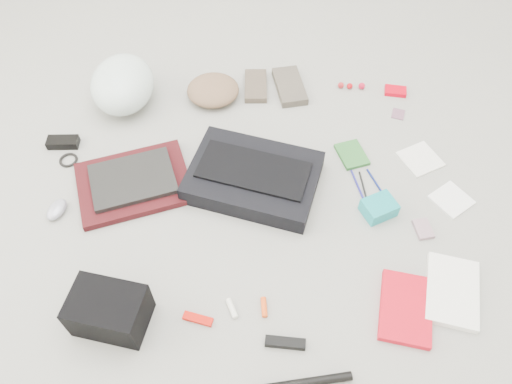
{
  "coord_description": "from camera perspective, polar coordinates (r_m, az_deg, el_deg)",
  "views": [
    {
      "loc": [
        -0.07,
        -1.04,
        1.46
      ],
      "look_at": [
        0.0,
        0.0,
        0.05
      ],
      "focal_mm": 35.0,
      "sensor_mm": 36.0,
      "label": 1
    }
  ],
  "objects": [
    {
      "name": "ground_plane",
      "position": [
        1.8,
        0.0,
        -0.95
      ],
      "size": [
        4.0,
        4.0,
        0.0
      ],
      "primitive_type": "plane",
      "color": "gray"
    },
    {
      "name": "messenger_bag",
      "position": [
        1.81,
        -0.3,
        1.68
      ],
      "size": [
        0.54,
        0.47,
        0.08
      ],
      "primitive_type": "cube",
      "rotation": [
        0.0,
        0.0,
        -0.37
      ],
      "color": "black",
      "rests_on": "ground_plane"
    },
    {
      "name": "bag_flap",
      "position": [
        1.78,
        -0.3,
        2.54
      ],
      "size": [
        0.43,
        0.31,
        0.01
      ],
      "primitive_type": "cube",
      "rotation": [
        0.0,
        0.0,
        -0.37
      ],
      "color": "black",
      "rests_on": "messenger_bag"
    },
    {
      "name": "laptop_sleeve",
      "position": [
        1.88,
        -13.78,
        1.01
      ],
      "size": [
        0.46,
        0.39,
        0.03
      ],
      "primitive_type": "cube",
      "rotation": [
        0.0,
        0.0,
        0.25
      ],
      "color": "#3E0E11",
      "rests_on": "ground_plane"
    },
    {
      "name": "laptop",
      "position": [
        1.86,
        -13.92,
        1.45
      ],
      "size": [
        0.34,
        0.28,
        0.02
      ],
      "primitive_type": "cube",
      "rotation": [
        0.0,
        0.0,
        0.25
      ],
      "color": "black",
      "rests_on": "laptop_sleeve"
    },
    {
      "name": "bike_helmet",
      "position": [
        2.14,
        -15.01,
        11.8
      ],
      "size": [
        0.28,
        0.34,
        0.19
      ],
      "primitive_type": "ellipsoid",
      "rotation": [
        0.0,
        0.0,
        -0.08
      ],
      "color": "white",
      "rests_on": "ground_plane"
    },
    {
      "name": "beanie",
      "position": [
        2.14,
        -4.94,
        11.53
      ],
      "size": [
        0.22,
        0.21,
        0.08
      ],
      "primitive_type": "ellipsoid",
      "rotation": [
        0.0,
        0.0,
        -0.0
      ],
      "color": "brown",
      "rests_on": "ground_plane"
    },
    {
      "name": "mitten_left",
      "position": [
        2.19,
        -0.03,
        12.03
      ],
      "size": [
        0.11,
        0.19,
        0.03
      ],
      "primitive_type": "cube",
      "rotation": [
        0.0,
        0.0,
        -0.07
      ],
      "color": "brown",
      "rests_on": "ground_plane"
    },
    {
      "name": "mitten_right",
      "position": [
        2.18,
        3.86,
        11.96
      ],
      "size": [
        0.13,
        0.23,
        0.03
      ],
      "primitive_type": "cube",
      "rotation": [
        0.0,
        0.0,
        0.11
      ],
      "color": "#544C43",
      "rests_on": "ground_plane"
    },
    {
      "name": "power_brick",
      "position": [
        2.09,
        -21.19,
        5.32
      ],
      "size": [
        0.12,
        0.06,
        0.03
      ],
      "primitive_type": "cube",
      "rotation": [
        0.0,
        0.0,
        -0.06
      ],
      "color": "black",
      "rests_on": "ground_plane"
    },
    {
      "name": "cable_coil",
      "position": [
        2.04,
        -20.65,
        3.44
      ],
      "size": [
        0.09,
        0.09,
        0.01
      ],
      "primitive_type": "torus",
      "rotation": [
        0.0,
        0.0,
        -0.43
      ],
      "color": "black",
      "rests_on": "ground_plane"
    },
    {
      "name": "mouse",
      "position": [
        1.89,
        -21.83,
        -1.87
      ],
      "size": [
        0.09,
        0.11,
        0.04
      ],
      "primitive_type": "ellipsoid",
      "rotation": [
        0.0,
        0.0,
        -0.39
      ],
      "color": "#999AAF",
      "rests_on": "ground_plane"
    },
    {
      "name": "camera_bag",
      "position": [
        1.57,
        -16.42,
        -12.88
      ],
      "size": [
        0.25,
        0.21,
        0.14
      ],
      "primitive_type": "cube",
      "rotation": [
        0.0,
        0.0,
        -0.29
      ],
      "color": "black",
      "rests_on": "ground_plane"
    },
    {
      "name": "multitool",
      "position": [
        1.58,
        -6.65,
        -14.21
      ],
      "size": [
        0.1,
        0.06,
        0.01
      ],
      "primitive_type": "cube",
      "rotation": [
        0.0,
        0.0,
        -0.35
      ],
      "color": "#C00C01",
      "rests_on": "ground_plane"
    },
    {
      "name": "toiletry_tube_white",
      "position": [
        1.58,
        -2.79,
        -13.15
      ],
      "size": [
        0.04,
        0.07,
        0.02
      ],
      "primitive_type": "cylinder",
      "rotation": [
        1.57,
        0.0,
        0.33
      ],
      "color": "white",
      "rests_on": "ground_plane"
    },
    {
      "name": "toiletry_tube_orange",
      "position": [
        1.58,
        0.93,
        -13.02
      ],
      "size": [
        0.02,
        0.06,
        0.02
      ],
      "primitive_type": "cylinder",
      "rotation": [
        1.57,
        0.0,
        0.0
      ],
      "color": "#EA4B13",
      "rests_on": "ground_plane"
    },
    {
      "name": "u_lock",
      "position": [
        1.54,
        3.36,
        -16.82
      ],
      "size": [
        0.12,
        0.05,
        0.02
      ],
      "primitive_type": "cube",
      "rotation": [
        0.0,
        0.0,
        -0.17
      ],
      "color": "black",
      "rests_on": "ground_plane"
    },
    {
      "name": "bike_pump",
      "position": [
        1.51,
        5.47,
        -20.9
      ],
      "size": [
        0.28,
        0.05,
        0.03
      ],
      "primitive_type": "cylinder",
      "rotation": [
        0.0,
        1.57,
        0.07
      ],
      "color": "black",
      "rests_on": "ground_plane"
    },
    {
      "name": "book_red",
      "position": [
        1.65,
        16.74,
        -12.61
      ],
      "size": [
        0.21,
        0.27,
        0.02
      ],
      "primitive_type": "cube",
      "rotation": [
        0.0,
        0.0,
        -0.29
      ],
      "color": "red",
      "rests_on": "ground_plane"
    },
    {
      "name": "book_white",
      "position": [
        1.72,
        21.49,
        -10.5
      ],
      "size": [
        0.23,
        0.28,
        0.03
      ],
      "primitive_type": "cube",
      "rotation": [
        0.0,
        0.0,
        -0.32
      ],
      "color": "white",
      "rests_on": "ground_plane"
    },
    {
      "name": "notepad",
      "position": [
        1.96,
        10.89,
        4.22
      ],
      "size": [
        0.12,
        0.15,
        0.02
      ],
      "primitive_type": "cube",
      "rotation": [
        0.0,
        0.0,
        0.23
      ],
      "color": "#2A652B",
      "rests_on": "ground_plane"
    },
    {
      "name": "pen_blue",
      "position": [
        1.87,
        11.51,
        0.82
      ],
      "size": [
        0.03,
        0.14,
        0.01
      ],
      "primitive_type": "cylinder",
      "rotation": [
        1.57,
        0.0,
        0.14
      ],
      "color": "navy",
      "rests_on": "ground_plane"
    },
    {
      "name": "pen_black",
      "position": [
        1.88,
        12.12,
        0.78
      ],
      "size": [
        0.01,
        0.12,
        0.01
      ],
      "primitive_type": "cylinder",
      "rotation": [
        1.57,
        0.0,
        0.01
      ],
      "color": "black",
      "rests_on": "ground_plane"
    },
    {
      "name": "pen_navy",
      "position": [
        1.89,
        13.5,
        1.08
      ],
      "size": [
        0.04,
        0.13,
        0.01
      ],
      "primitive_type": "cylinder",
      "rotation": [
        1.57,
        0.0,
        0.28
      ],
      "color": "navy",
      "rests_on": "ground_plane"
    },
    {
      "name": "accordion_wallet",
      "position": [
        1.8,
        13.87,
        -1.76
      ],
      "size": [
        0.13,
        0.12,
        0.06
      ],
      "primitive_type": "cube",
      "rotation": [
        0.0,
        0.0,
        0.37
      ],
      "color": "teal",
      "rests_on": "ground_plane"
    },
    {
      "name": "card_deck",
      "position": [
        1.81,
        18.55,
        -4.03
      ],
      "size": [
        0.06,
        0.08,
        0.01
      ],
      "primitive_type": "cube",
      "rotation": [
        0.0,
        0.0,
        0.1
      ],
      "color": "#A58190",
      "rests_on": "ground_plane"
    },
    {
      "name": "napkin_top",
      "position": [
        2.01,
        18.26,
        3.6
      ],
      "size": [
        0.18,
        0.18,
        0.01
      ],
      "primitive_type": "cube",
      "rotation": [
        0.0,
        0.0,
        0.39
      ],
      "color": "white",
      "rests_on": "ground_plane"
    },
    {
      "name": "napkin_bottom",
      "position": [
        1.93,
        21.44,
        -0.81
      ],
      "size": [
        0.17,
        0.17,
        0.01
      ],
      "primitive_type": "cube",
      "rotation": [
        0.0,
        0.0,
        0.55
      ],
      "color": "white",
      "rests_on": "ground_plane"
    },
    {
      "name": "lollipop_a",
      "position": [
        2.22,
        9.68,
        11.94
      ],
      "size": [
        0.03,
        0.03,
        0.03
      ],
      "primitive_type": "sphere",
      "rotation": [
        0.0,
        0.0,
        -0.25
      ],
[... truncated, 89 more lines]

